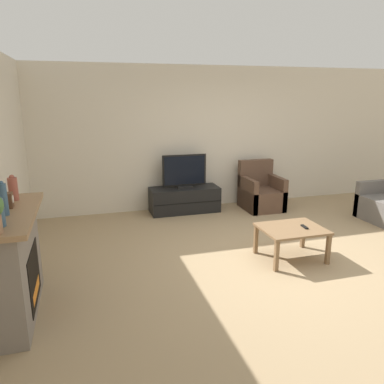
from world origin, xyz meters
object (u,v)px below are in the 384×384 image
at_px(mantel_vase_right, 13,188).
at_px(tv, 184,172).
at_px(mantel_clock, 9,200).
at_px(armchair, 261,194).
at_px(tv_stand, 184,200).
at_px(coffee_table, 292,232).
at_px(remote, 305,227).
at_px(fireplace, 12,264).
at_px(mantel_vase_centre_left, 3,199).

distance_m(mantel_vase_right, tv, 3.53).
xyz_separation_m(mantel_clock, armchair, (3.99, 2.52, -0.86)).
xyz_separation_m(mantel_clock, tv_stand, (2.51, 2.72, -0.92)).
xyz_separation_m(coffee_table, remote, (0.16, -0.04, 0.07)).
relative_size(mantel_vase_right, tv, 0.33).
relative_size(mantel_vase_right, remote, 1.80).
relative_size(fireplace, tv, 1.70).
distance_m(armchair, remote, 2.34).
xyz_separation_m(mantel_vase_right, remote, (3.50, -0.05, -0.76)).
bearing_deg(armchair, remote, -102.24).
height_order(fireplace, tv_stand, fireplace).
bearing_deg(tv, mantel_clock, -132.71).
bearing_deg(mantel_vase_right, armchair, 29.19).
bearing_deg(mantel_vase_right, mantel_clock, -89.85).
bearing_deg(mantel_vase_right, coffee_table, -0.18).
relative_size(mantel_vase_centre_left, remote, 2.12).
height_order(fireplace, remote, fireplace).
xyz_separation_m(mantel_vase_centre_left, tv_stand, (2.51, 2.97, -1.00)).
bearing_deg(mantel_clock, armchair, 32.20).
xyz_separation_m(tv_stand, coffee_table, (0.82, -2.45, 0.15)).
height_order(fireplace, coffee_table, fireplace).
height_order(tv, armchair, tv).
bearing_deg(mantel_vase_centre_left, mantel_vase_right, 90.00).
bearing_deg(tv_stand, mantel_vase_right, -135.85).
height_order(mantel_clock, armchair, mantel_clock).
distance_m(mantel_vase_right, mantel_clock, 0.29).
height_order(mantel_vase_centre_left, remote, mantel_vase_centre_left).
xyz_separation_m(fireplace, remote, (3.52, 0.37, -0.10)).
xyz_separation_m(fireplace, mantel_clock, (0.02, 0.14, 0.61)).
bearing_deg(remote, mantel_vase_right, -175.91).
height_order(armchair, remote, armchair).
height_order(mantel_vase_right, coffee_table, mantel_vase_right).
xyz_separation_m(armchair, remote, (-0.50, -2.28, 0.15)).
bearing_deg(fireplace, mantel_vase_right, 87.74).
bearing_deg(tv_stand, remote, -68.37).
bearing_deg(mantel_vase_centre_left, remote, 7.81).
xyz_separation_m(tv_stand, remote, (0.99, -2.49, 0.21)).
bearing_deg(remote, mantel_vase_centre_left, -167.24).
bearing_deg(tv, armchair, -7.83).
distance_m(mantel_clock, remote, 3.58).
distance_m(coffee_table, remote, 0.18).
relative_size(mantel_clock, tv, 0.18).
height_order(fireplace, armchair, fireplace).
distance_m(mantel_clock, coffee_table, 3.43).
distance_m(tv_stand, armchair, 1.50).
relative_size(mantel_vase_centre_left, armchair, 0.35).
height_order(fireplace, tv, tv).
height_order(mantel_vase_right, tv_stand, mantel_vase_right).
xyz_separation_m(fireplace, tv_stand, (2.53, 2.86, -0.32)).
height_order(tv_stand, remote, tv_stand).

